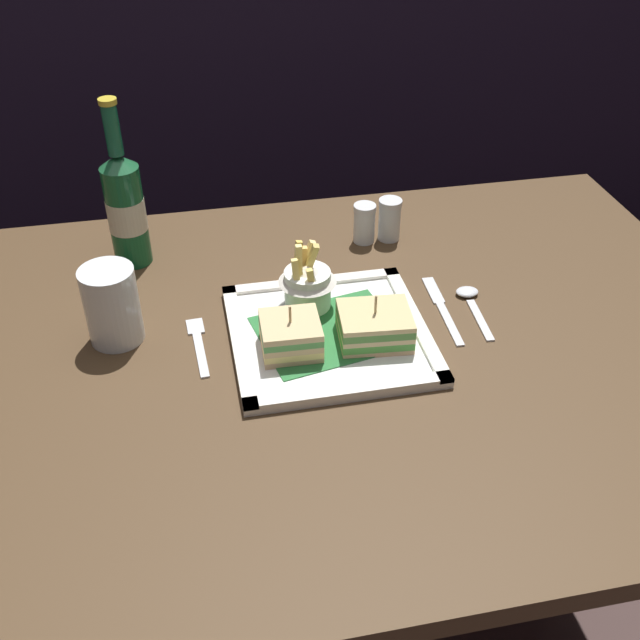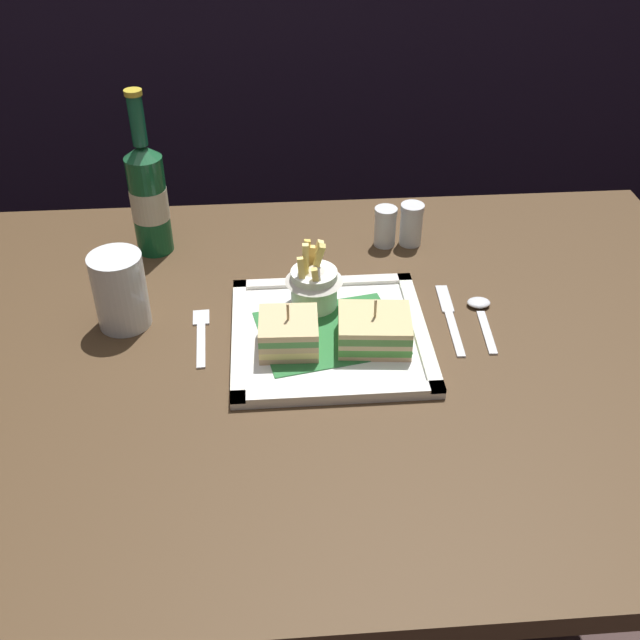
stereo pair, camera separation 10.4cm
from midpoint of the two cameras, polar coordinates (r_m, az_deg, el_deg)
The scene contains 13 objects.
ground_plane at distance 1.61m, azimuth 1.47°, elevation -22.63°, with size 6.00×6.00×0.00m, color #463330.
dining_table at distance 1.14m, azimuth 1.94°, elevation -6.73°, with size 1.29×0.88×0.72m.
square_plate at distance 1.07m, azimuth 3.53°, elevation -1.25°, with size 0.28×0.28×0.02m.
sandwich_half_left at distance 1.03m, azimuth 0.51°, elevation -1.12°, with size 0.08×0.08×0.07m.
sandwich_half_right at distance 1.05m, azimuth 6.98°, elevation -0.86°, with size 0.11×0.09×0.07m.
fries_cup at distance 1.10m, azimuth 2.24°, elevation 2.87°, with size 0.09×0.09×0.11m.
beer_bottle at distance 1.25m, azimuth -10.49°, elevation 9.11°, with size 0.06×0.06×0.27m.
water_glass at distance 1.10m, azimuth -12.21°, elevation 1.74°, with size 0.08×0.08×0.11m.
fork at distance 1.09m, azimuth -6.27°, elevation -1.14°, with size 0.03×0.13×0.00m.
knife at distance 1.14m, azimuth 12.35°, elevation 0.21°, with size 0.02×0.18×0.00m.
spoon at distance 1.16m, azimuth 14.59°, elevation 0.62°, with size 0.04×0.13×0.01m.
salt_shaker at distance 1.29m, azimuth 7.27°, elevation 6.77°, with size 0.04×0.04×0.07m.
pepper_shaker at distance 1.30m, azimuth 9.21°, elevation 6.90°, with size 0.04×0.04×0.07m.
Camera 2 is at (-0.05, -0.83, 1.38)m, focal length 42.40 mm.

